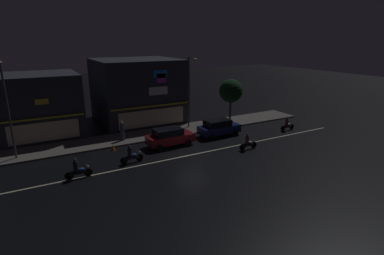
% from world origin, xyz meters
% --- Properties ---
extents(ground_plane, '(140.00, 140.00, 0.00)m').
position_xyz_m(ground_plane, '(0.00, 0.00, 0.00)').
color(ground_plane, black).
extents(lane_divider_stripe, '(33.74, 0.16, 0.01)m').
position_xyz_m(lane_divider_stripe, '(0.00, 0.00, 0.01)').
color(lane_divider_stripe, beige).
rests_on(lane_divider_stripe, ground).
extents(sidewalk_far, '(35.51, 3.73, 0.14)m').
position_xyz_m(sidewalk_far, '(0.00, 6.92, 0.07)').
color(sidewalk_far, '#5B5954').
rests_on(sidewalk_far, ground).
extents(storefront_left_block, '(7.57, 7.20, 6.28)m').
position_xyz_m(storefront_left_block, '(-10.65, 12.31, 3.13)').
color(storefront_left_block, '#2D333D').
rests_on(storefront_left_block, ground).
extents(storefront_center_block, '(9.31, 9.18, 7.29)m').
position_xyz_m(storefront_center_block, '(0.00, 13.30, 3.64)').
color(storefront_center_block, '#2D333D').
rests_on(storefront_center_block, ground).
extents(streetlamp_west, '(0.44, 1.64, 7.96)m').
position_xyz_m(streetlamp_west, '(-13.09, 5.98, 4.78)').
color(streetlamp_west, '#47494C').
rests_on(streetlamp_west, sidewalk_far).
extents(streetlamp_mid, '(0.44, 1.64, 7.61)m').
position_xyz_m(streetlamp_mid, '(3.69, 7.13, 4.59)').
color(streetlamp_mid, '#47494C').
rests_on(streetlamp_mid, sidewalk_far).
extents(pedestrian_on_sidewalk, '(0.39, 0.39, 1.89)m').
position_xyz_m(pedestrian_on_sidewalk, '(-4.07, 6.39, 1.01)').
color(pedestrian_on_sidewalk, '#334766').
rests_on(pedestrian_on_sidewalk, sidewalk_far).
extents(street_tree, '(2.70, 2.70, 5.00)m').
position_xyz_m(street_tree, '(8.96, 6.85, 3.77)').
color(street_tree, '#473323').
rests_on(street_tree, sidewalk_far).
extents(parked_car_near_kerb, '(4.30, 1.98, 1.67)m').
position_xyz_m(parked_car_near_kerb, '(5.05, 3.41, 0.87)').
color(parked_car_near_kerb, navy).
rests_on(parked_car_near_kerb, ground).
extents(parked_car_trailing, '(4.30, 1.98, 1.67)m').
position_xyz_m(parked_car_trailing, '(-0.64, 3.06, 0.87)').
color(parked_car_trailing, maroon).
rests_on(parked_car_trailing, ground).
extents(motorcycle_lead, '(1.90, 0.60, 1.52)m').
position_xyz_m(motorcycle_lead, '(-9.25, 0.03, 0.63)').
color(motorcycle_lead, black).
rests_on(motorcycle_lead, ground).
extents(motorcycle_following, '(1.90, 0.60, 1.52)m').
position_xyz_m(motorcycle_following, '(5.05, -1.24, 0.63)').
color(motorcycle_following, black).
rests_on(motorcycle_following, ground).
extents(motorcycle_opposite_lane, '(1.90, 0.60, 1.52)m').
position_xyz_m(motorcycle_opposite_lane, '(-5.04, 0.89, 0.63)').
color(motorcycle_opposite_lane, black).
rests_on(motorcycle_opposite_lane, ground).
extents(motorcycle_trailing_far, '(1.90, 0.60, 1.52)m').
position_xyz_m(motorcycle_trailing_far, '(12.55, 1.32, 0.63)').
color(motorcycle_trailing_far, black).
rests_on(motorcycle_trailing_far, ground).
extents(traffic_cone, '(0.36, 0.36, 0.55)m').
position_xyz_m(traffic_cone, '(-5.56, 4.41, 0.28)').
color(traffic_cone, orange).
rests_on(traffic_cone, ground).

